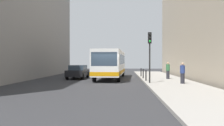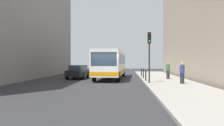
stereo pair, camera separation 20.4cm
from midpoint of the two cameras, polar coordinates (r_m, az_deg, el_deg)
The scene contains 13 objects.
ground_plane at distance 20.77m, azimuth -0.93°, elevation -4.83°, with size 80.00×80.00×0.00m, color #2D2D30.
sidewalk at distance 21.06m, azimuth 13.93°, elevation -4.57°, with size 4.40×40.00×0.15m, color #9E9991.
building_left at distance 28.49m, azimuth -24.58°, elevation 12.35°, with size 7.00×32.00×15.61m, color gray.
building_right at distance 26.99m, azimuth 25.42°, elevation 10.65°, with size 7.00×32.00×13.42m, color #B2A38C.
bus at distance 25.72m, azimuth 0.00°, elevation 0.04°, with size 3.06×11.13×3.00m.
car_beside_bus at distance 26.11m, azimuth -7.98°, elevation -2.03°, with size 1.91×4.42×1.48m.
car_behind_bus at distance 37.15m, azimuth 1.44°, elevation -1.29°, with size 1.92×4.43×1.48m.
traffic_light at distance 19.32m, azimuth 9.32°, elevation 3.69°, with size 0.28×0.33×4.10m.
bollard_near at distance 21.46m, azimuth 8.46°, elevation -2.99°, with size 0.11×0.11×0.95m, color black.
bollard_mid at distance 24.51m, azimuth 7.82°, elevation -2.56°, with size 0.11×0.11×0.95m, color black.
bollard_far at distance 27.57m, azimuth 7.33°, elevation -2.23°, with size 0.11×0.11×0.95m, color black.
pedestrian_near_signal at distance 19.29m, azimuth 16.92°, elevation -2.36°, with size 0.38×0.38×1.66m.
pedestrian_mid_sidewalk at distance 24.08m, azimuth 13.65°, elevation -1.78°, with size 0.38×0.38×1.67m.
Camera 2 is at (1.67, -20.62, 1.91)m, focal length 37.76 mm.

